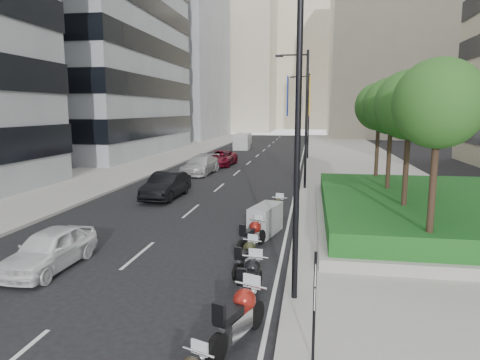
% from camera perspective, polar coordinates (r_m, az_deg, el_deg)
% --- Properties ---
extents(ground, '(160.00, 160.00, 0.00)m').
position_cam_1_polar(ground, '(12.37, -14.18, -16.10)').
color(ground, black).
rests_on(ground, ground).
extents(sidewalk_right, '(10.00, 100.00, 0.15)m').
position_cam_1_polar(sidewalk_right, '(40.75, 15.52, 1.69)').
color(sidewalk_right, '#9E9B93').
rests_on(sidewalk_right, ground).
extents(sidewalk_left, '(8.00, 100.00, 0.15)m').
position_cam_1_polar(sidewalk_left, '(43.81, -12.95, 2.30)').
color(sidewalk_left, '#9E9B93').
rests_on(sidewalk_left, ground).
extents(lane_edge, '(0.12, 100.00, 0.01)m').
position_cam_1_polar(lane_edge, '(40.54, 8.05, 1.80)').
color(lane_edge, silver).
rests_on(lane_edge, ground).
extents(lane_centre, '(0.12, 100.00, 0.01)m').
position_cam_1_polar(lane_centre, '(40.99, 0.76, 1.97)').
color(lane_centre, silver).
rests_on(lane_centre, ground).
extents(building_grey_far, '(22.00, 26.00, 30.00)m').
position_cam_1_polar(building_grey_far, '(85.71, -10.52, 15.70)').
color(building_grey_far, gray).
rests_on(building_grey_far, ground).
extents(building_cream_right, '(28.00, 24.00, 36.00)m').
position_cam_1_polar(building_cream_right, '(92.72, 21.08, 16.63)').
color(building_cream_right, '#B7AD93').
rests_on(building_cream_right, ground).
extents(building_cream_left, '(26.00, 24.00, 34.00)m').
position_cam_1_polar(building_cream_left, '(113.11, -2.21, 15.28)').
color(building_cream_left, '#B7AD93').
rests_on(building_cream_left, ground).
extents(building_cream_centre, '(30.00, 24.00, 38.00)m').
position_cam_1_polar(building_cream_centre, '(130.94, 8.56, 15.25)').
color(building_cream_centre, '#B7AD93').
rests_on(building_cream_centre, ground).
extents(planter, '(10.00, 14.00, 0.40)m').
position_cam_1_polar(planter, '(21.45, 23.71, -4.69)').
color(planter, '#A29F97').
rests_on(planter, sidewalk_right).
extents(hedge, '(9.40, 13.40, 0.80)m').
position_cam_1_polar(hedge, '(21.32, 23.81, -3.12)').
color(hedge, '#14461A').
rests_on(hedge, planter).
extents(tree_0, '(2.80, 2.80, 6.30)m').
position_cam_1_polar(tree_0, '(14.70, 24.98, 9.14)').
color(tree_0, '#332319').
rests_on(tree_0, planter).
extents(tree_1, '(2.80, 2.80, 6.30)m').
position_cam_1_polar(tree_1, '(18.59, 21.71, 9.21)').
color(tree_1, '#332319').
rests_on(tree_1, planter).
extents(tree_2, '(2.80, 2.80, 6.30)m').
position_cam_1_polar(tree_2, '(22.52, 19.57, 9.23)').
color(tree_2, '#332319').
rests_on(tree_2, planter).
extents(tree_3, '(2.80, 2.80, 6.30)m').
position_cam_1_polar(tree_3, '(26.47, 18.07, 9.25)').
color(tree_3, '#332319').
rests_on(tree_3, planter).
extents(lamp_post_0, '(2.34, 0.45, 9.00)m').
position_cam_1_polar(lamp_post_0, '(11.20, 6.95, 8.30)').
color(lamp_post_0, black).
rests_on(lamp_post_0, ground).
extents(lamp_post_1, '(2.34, 0.45, 9.00)m').
position_cam_1_polar(lamp_post_1, '(28.19, 8.54, 8.84)').
color(lamp_post_1, black).
rests_on(lamp_post_1, ground).
extents(lamp_post_2, '(2.34, 0.45, 9.00)m').
position_cam_1_polar(lamp_post_2, '(46.19, 8.95, 8.98)').
color(lamp_post_2, black).
rests_on(lamp_post_2, ground).
extents(parking_sign, '(0.06, 0.32, 2.50)m').
position_cam_1_polar(parking_sign, '(9.03, 9.90, -15.69)').
color(parking_sign, black).
rests_on(parking_sign, ground).
extents(motorcycle_1, '(1.08, 2.36, 1.22)m').
position_cam_1_polar(motorcycle_1, '(10.09, -0.15, -17.80)').
color(motorcycle_1, black).
rests_on(motorcycle_1, ground).
extents(motorcycle_2, '(0.75, 2.25, 1.12)m').
position_cam_1_polar(motorcycle_2, '(12.15, 1.36, -13.19)').
color(motorcycle_2, black).
rests_on(motorcycle_2, ground).
extents(motorcycle_3, '(0.77, 1.92, 0.98)m').
position_cam_1_polar(motorcycle_3, '(14.13, 0.91, -10.23)').
color(motorcycle_3, black).
rests_on(motorcycle_3, ground).
extents(motorcycle_4, '(0.96, 2.01, 1.05)m').
position_cam_1_polar(motorcycle_4, '(16.34, 1.64, -7.35)').
color(motorcycle_4, black).
rests_on(motorcycle_4, ground).
extents(motorcycle_5, '(1.37, 2.25, 1.27)m').
position_cam_1_polar(motorcycle_5, '(18.27, 3.41, -5.33)').
color(motorcycle_5, black).
rests_on(motorcycle_5, ground).
extents(motorcycle_6, '(0.73, 2.17, 1.09)m').
position_cam_1_polar(motorcycle_6, '(20.36, 4.91, -3.97)').
color(motorcycle_6, black).
rests_on(motorcycle_6, ground).
extents(car_a, '(1.69, 4.01, 1.35)m').
position_cam_1_polar(car_a, '(15.75, -24.04, -8.40)').
color(car_a, white).
rests_on(car_a, ground).
extents(car_b, '(1.81, 4.75, 1.55)m').
position_cam_1_polar(car_b, '(26.02, -9.82, -0.73)').
color(car_b, black).
rests_on(car_b, ground).
extents(car_c, '(2.50, 5.35, 1.51)m').
position_cam_1_polar(car_c, '(35.53, -5.29, 2.01)').
color(car_c, '#B8B7B9').
rests_on(car_c, ground).
extents(car_d, '(2.58, 5.28, 1.44)m').
position_cam_1_polar(car_d, '(40.77, -2.60, 2.94)').
color(car_d, maroon).
rests_on(car_d, ground).
extents(delivery_van, '(2.05, 5.07, 2.11)m').
position_cam_1_polar(delivery_van, '(58.12, 0.34, 5.11)').
color(delivery_van, '#B7B7B9').
rests_on(delivery_van, ground).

